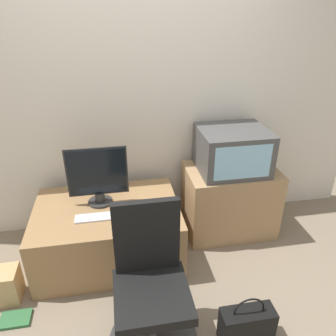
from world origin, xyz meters
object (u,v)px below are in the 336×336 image
Objects in this scene: handbag at (247,325)px; main_monitor at (98,176)px; office_chair at (151,292)px; cardboard_box_lower at (2,286)px; mouse at (128,214)px; crt_tv at (232,150)px; book at (15,319)px; keyboard at (99,217)px.

main_monitor is at bearing 130.42° from handbag.
office_chair is 1.20m from cardboard_box_lower.
office_chair is (0.09, -0.69, -0.13)m from mouse.
crt_tv is 2.15m from cardboard_box_lower.
crt_tv is at bearing 19.24° from mouse.
cardboard_box_lower is 0.28m from book.
main_monitor reaches higher than mouse.
keyboard is 7.09× the size of mouse.
mouse reaches higher than book.
crt_tv is 1.57× the size of handbag.
book is (0.12, -0.22, -0.12)m from cardboard_box_lower.
crt_tv is at bearing 77.30° from handbag.
crt_tv is 2.83× the size of book.
handbag is (-0.27, -1.19, -0.72)m from crt_tv.
handbag is at bearing -42.51° from keyboard.
crt_tv is 1.42m from handbag.
keyboard is 0.23m from mouse.
crt_tv reaches higher than main_monitor.
book is (-1.83, -0.77, -0.84)m from crt_tv.
handbag is (1.68, -0.64, 0.00)m from cardboard_box_lower.
keyboard is 1.29m from crt_tv.
main_monitor is 0.39m from mouse.
office_chair is at bearing -65.10° from keyboard.
crt_tv is 2.26× the size of cardboard_box_lower.
office_chair is 2.57× the size of handbag.
office_chair is at bearing -24.30° from cardboard_box_lower.
handbag is at bearing -20.91° from cardboard_box_lower.
keyboard is 1.73× the size of book.
office_chair reaches higher than cardboard_box_lower.
mouse is at bearing 129.48° from handbag.
book is at bearing -153.35° from mouse.
main_monitor is at bearing 29.80° from cardboard_box_lower.
mouse is 0.09× the size of crt_tv.
mouse is (0.22, -0.23, -0.24)m from main_monitor.
mouse reaches higher than keyboard.
cardboard_box_lower is 1.80m from handbag.
handbag is 1.62m from book.
mouse is 0.24× the size of book.
crt_tv reaches higher than mouse.
cardboard_box_lower is (-1.07, 0.48, -0.26)m from office_chair.
mouse is at bearing -46.26° from main_monitor.
mouse is at bearing 26.65° from book.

